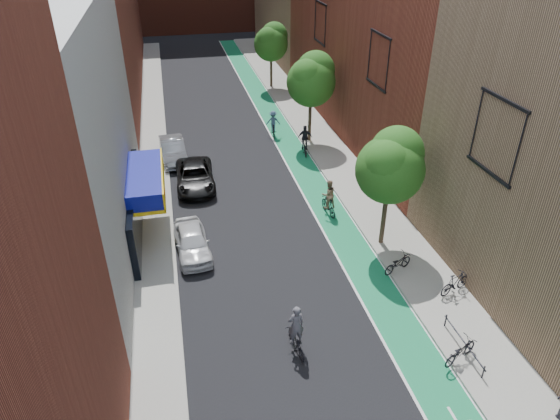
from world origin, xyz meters
TOP-DOWN VIEW (x-y plane):
  - bike_lane at (4.00, 26.00)m, footprint 2.00×68.00m
  - sidewalk_left at (-6.00, 26.00)m, footprint 2.00×68.00m
  - sidewalk_right at (6.50, 26.00)m, footprint 3.00×68.00m
  - building_left_white at (-11.00, 14.00)m, footprint 8.00×20.00m
  - tree_near at (5.65, 10.02)m, footprint 3.40×3.36m
  - tree_mid at (5.65, 24.02)m, footprint 3.55×3.53m
  - tree_far at (5.65, 38.02)m, footprint 3.30×3.25m
  - parked_car_white at (-4.12, 11.42)m, footprint 1.92×4.19m
  - parked_car_black at (-3.40, 18.70)m, footprint 2.46×5.13m
  - parked_car_silver at (-4.60, 22.99)m, footprint 1.92×4.67m
  - cyclist_lead at (-0.60, 3.83)m, footprint 0.79×1.77m
  - cyclist_lane_near at (3.83, 13.66)m, footprint 0.93×1.81m
  - cyclist_lane_mid at (4.70, 21.94)m, footprint 1.11×1.64m
  - cyclist_lane_far at (3.20, 25.81)m, footprint 1.15×1.73m
  - parked_bike_near at (5.40, 1.79)m, footprint 1.87×1.28m
  - parked_bike_mid at (7.25, 5.49)m, footprint 1.84×1.06m
  - parked_bike_far at (5.40, 7.53)m, footprint 1.83×1.24m

SIDE VIEW (x-z plane):
  - bike_lane at x=4.00m, z-range 0.00..0.01m
  - sidewalk_left at x=-6.00m, z-range 0.00..0.15m
  - sidewalk_right at x=6.50m, z-range 0.00..0.15m
  - parked_bike_far at x=5.40m, z-range 0.15..1.06m
  - parked_bike_near at x=5.40m, z-range 0.15..1.08m
  - parked_bike_mid at x=7.25m, z-range 0.15..1.21m
  - parked_car_white at x=-4.12m, z-range 0.00..1.39m
  - parked_car_black at x=-3.40m, z-range 0.00..1.41m
  - parked_car_silver at x=-4.60m, z-range 0.00..1.50m
  - cyclist_lead at x=-0.60m, z-range -0.34..1.85m
  - cyclist_lane_mid at x=4.70m, z-range -0.21..1.94m
  - cyclist_lane_near at x=3.83m, z-range -0.16..1.93m
  - cyclist_lane_far at x=3.20m, z-range -0.11..1.89m
  - tree_far at x=5.65m, z-range 1.40..7.60m
  - tree_near at x=5.65m, z-range 1.45..7.87m
  - tree_mid at x=5.65m, z-range 1.52..8.26m
  - building_left_white at x=-11.00m, z-range 0.00..12.00m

